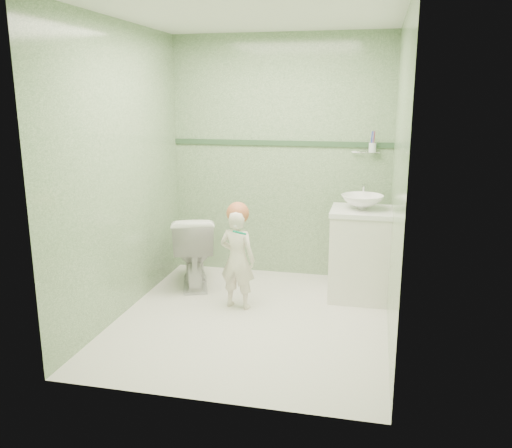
# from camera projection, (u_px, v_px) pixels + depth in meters

# --- Properties ---
(ground) EXTENTS (2.50, 2.50, 0.00)m
(ground) POSITION_uv_depth(u_px,v_px,m) (252.00, 319.00, 4.43)
(ground) COLOR white
(ground) RESTS_ON ground
(room_shell) EXTENTS (2.50, 2.54, 2.40)m
(room_shell) POSITION_uv_depth(u_px,v_px,m) (252.00, 176.00, 4.15)
(room_shell) COLOR gray
(room_shell) RESTS_ON ground
(trim_stripe) EXTENTS (2.20, 0.02, 0.05)m
(trim_stripe) POSITION_uv_depth(u_px,v_px,m) (280.00, 143.00, 5.29)
(trim_stripe) COLOR #335335
(trim_stripe) RESTS_ON room_shell
(vanity) EXTENTS (0.52, 0.50, 0.80)m
(vanity) POSITION_uv_depth(u_px,v_px,m) (360.00, 256.00, 4.82)
(vanity) COLOR white
(vanity) RESTS_ON ground
(counter) EXTENTS (0.54, 0.52, 0.04)m
(counter) POSITION_uv_depth(u_px,v_px,m) (362.00, 211.00, 4.72)
(counter) COLOR white
(counter) RESTS_ON vanity
(basin) EXTENTS (0.37, 0.37, 0.13)m
(basin) POSITION_uv_depth(u_px,v_px,m) (362.00, 202.00, 4.71)
(basin) COLOR white
(basin) RESTS_ON counter
(faucet) EXTENTS (0.03, 0.13, 0.18)m
(faucet) POSITION_uv_depth(u_px,v_px,m) (363.00, 190.00, 4.86)
(faucet) COLOR silver
(faucet) RESTS_ON counter
(cup_holder) EXTENTS (0.26, 0.07, 0.21)m
(cup_holder) POSITION_uv_depth(u_px,v_px,m) (372.00, 147.00, 5.05)
(cup_holder) COLOR silver
(cup_holder) RESTS_ON room_shell
(toilet) EXTENTS (0.60, 0.78, 0.70)m
(toilet) POSITION_uv_depth(u_px,v_px,m) (194.00, 250.00, 5.15)
(toilet) COLOR white
(toilet) RESTS_ON ground
(toddler) EXTENTS (0.35, 0.26, 0.87)m
(toddler) POSITION_uv_depth(u_px,v_px,m) (237.00, 259.00, 4.59)
(toddler) COLOR silver
(toddler) RESTS_ON ground
(hair_cap) EXTENTS (0.19, 0.19, 0.19)m
(hair_cap) POSITION_uv_depth(u_px,v_px,m) (238.00, 213.00, 4.52)
(hair_cap) COLOR #B8643D
(hair_cap) RESTS_ON toddler
(teal_toothbrush) EXTENTS (0.11, 0.14, 0.08)m
(teal_toothbrush) POSITION_uv_depth(u_px,v_px,m) (239.00, 232.00, 4.38)
(teal_toothbrush) COLOR #058560
(teal_toothbrush) RESTS_ON toddler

